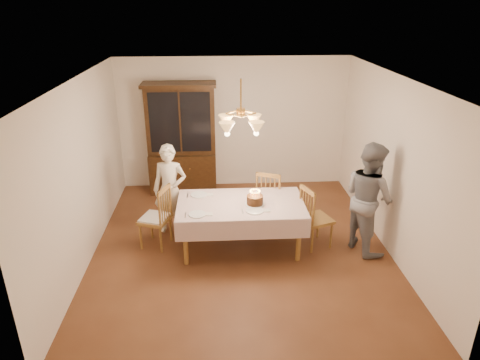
{
  "coord_description": "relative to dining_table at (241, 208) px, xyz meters",
  "views": [
    {
      "loc": [
        -0.35,
        -5.75,
        3.57
      ],
      "look_at": [
        0.0,
        0.2,
        1.05
      ],
      "focal_mm": 32.0,
      "sensor_mm": 36.0,
      "label": 1
    }
  ],
  "objects": [
    {
      "name": "chandelier",
      "position": [
        -0.0,
        -0.0,
        1.29
      ],
      "size": [
        0.62,
        0.62,
        0.73
      ],
      "color": "#BF8C3F",
      "rests_on": "ground"
    },
    {
      "name": "china_hutch",
      "position": [
        -1.01,
        2.25,
        0.36
      ],
      "size": [
        1.38,
        0.54,
        2.16
      ],
      "color": "black",
      "rests_on": "ground"
    },
    {
      "name": "chair_right_end",
      "position": [
        1.15,
        -0.01,
        -0.24
      ],
      "size": [
        0.55,
        0.56,
        1.0
      ],
      "color": "brown",
      "rests_on": "ground"
    },
    {
      "name": "room_shell",
      "position": [
        0.0,
        0.0,
        0.9
      ],
      "size": [
        5.0,
        5.0,
        5.0
      ],
      "color": "white",
      "rests_on": "ground"
    },
    {
      "name": "birthday_cake",
      "position": [
        0.2,
        -0.06,
        0.15
      ],
      "size": [
        0.3,
        0.3,
        0.23
      ],
      "color": "white",
      "rests_on": "dining_table"
    },
    {
      "name": "place_setting_near_right",
      "position": [
        0.2,
        -0.27,
        0.08
      ],
      "size": [
        0.41,
        0.26,
        0.02
      ],
      "color": "white",
      "rests_on": "dining_table"
    },
    {
      "name": "ground",
      "position": [
        0.0,
        0.0,
        -0.68
      ],
      "size": [
        5.0,
        5.0,
        0.0
      ],
      "primitive_type": "plane",
      "color": "#552D18",
      "rests_on": "ground"
    },
    {
      "name": "adult_in_grey",
      "position": [
        1.9,
        -0.12,
        0.17
      ],
      "size": [
        0.89,
        1.0,
        1.71
      ],
      "primitive_type": "imported",
      "rotation": [
        0.0,
        0.0,
        1.92
      ],
      "color": "slate",
      "rests_on": "ground"
    },
    {
      "name": "dining_table",
      "position": [
        0.0,
        0.0,
        0.0
      ],
      "size": [
        1.9,
        1.1,
        0.76
      ],
      "color": "brown",
      "rests_on": "ground"
    },
    {
      "name": "elderly_woman",
      "position": [
        -1.11,
        0.58,
        0.07
      ],
      "size": [
        0.59,
        0.43,
        1.5
      ],
      "primitive_type": "imported",
      "rotation": [
        0.0,
        0.0,
        -0.14
      ],
      "color": "#F0E5CB",
      "rests_on": "ground"
    },
    {
      "name": "chair_left_end",
      "position": [
        -1.31,
        0.13,
        -0.23
      ],
      "size": [
        0.54,
        0.55,
        1.0
      ],
      "color": "brown",
      "rests_on": "ground"
    },
    {
      "name": "chair_far_side",
      "position": [
        0.54,
        0.72,
        -0.24
      ],
      "size": [
        0.56,
        0.55,
        1.0
      ],
      "color": "brown",
      "rests_on": "ground"
    },
    {
      "name": "place_setting_far_left",
      "position": [
        -0.62,
        0.32,
        0.08
      ],
      "size": [
        0.4,
        0.26,
        0.02
      ],
      "color": "white",
      "rests_on": "dining_table"
    },
    {
      "name": "place_setting_near_left",
      "position": [
        -0.62,
        -0.34,
        0.08
      ],
      "size": [
        0.39,
        0.24,
        0.02
      ],
      "color": "white",
      "rests_on": "dining_table"
    }
  ]
}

